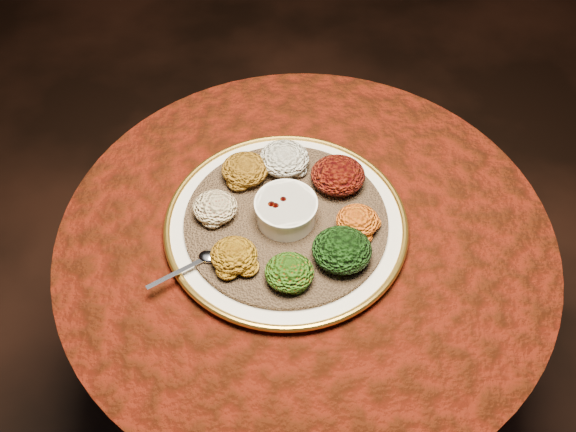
{
  "coord_description": "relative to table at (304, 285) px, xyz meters",
  "views": [
    {
      "loc": [
        -0.01,
        -0.74,
        1.72
      ],
      "look_at": [
        -0.04,
        0.02,
        0.76
      ],
      "focal_mm": 40.0,
      "sensor_mm": 36.0,
      "label": 1
    }
  ],
  "objects": [
    {
      "name": "platter",
      "position": [
        -0.04,
        0.01,
        0.19
      ],
      "size": [
        0.52,
        0.52,
        0.02
      ],
      "rotation": [
        0.0,
        0.0,
        -0.17
      ],
      "color": "white",
      "rests_on": "table"
    },
    {
      "name": "table",
      "position": [
        0.0,
        0.0,
        0.0
      ],
      "size": [
        0.96,
        0.96,
        0.73
      ],
      "color": "black",
      "rests_on": "ground"
    },
    {
      "name": "spoon",
      "position": [
        -0.18,
        -0.09,
        0.21
      ],
      "size": [
        0.13,
        0.09,
        0.01
      ],
      "rotation": [
        0.0,
        0.0,
        -2.54
      ],
      "color": "silver",
      "rests_on": "injera"
    },
    {
      "name": "portion_ayib",
      "position": [
        -0.05,
        0.15,
        0.23
      ],
      "size": [
        0.1,
        0.1,
        0.05
      ],
      "primitive_type": "ellipsoid",
      "color": "silver",
      "rests_on": "injera"
    },
    {
      "name": "portion_shiro",
      "position": [
        -0.12,
        0.12,
        0.23
      ],
      "size": [
        0.09,
        0.09,
        0.05
      ],
      "primitive_type": "ellipsoid",
      "color": "#8E5A11",
      "rests_on": "injera"
    },
    {
      "name": "injera",
      "position": [
        -0.04,
        0.01,
        0.2
      ],
      "size": [
        0.51,
        0.51,
        0.01
      ],
      "primitive_type": "cylinder",
      "rotation": [
        0.0,
        0.0,
        0.39
      ],
      "color": "brown",
      "rests_on": "platter"
    },
    {
      "name": "portion_tikil",
      "position": [
        0.1,
        -0.0,
        0.23
      ],
      "size": [
        0.08,
        0.08,
        0.04
      ],
      "primitive_type": "ellipsoid",
      "color": "#BA790F",
      "rests_on": "injera"
    },
    {
      "name": "stew_bowl",
      "position": [
        -0.04,
        0.01,
        0.24
      ],
      "size": [
        0.12,
        0.12,
        0.05
      ],
      "color": "white",
      "rests_on": "injera"
    },
    {
      "name": "portion_timatim",
      "position": [
        -0.17,
        0.02,
        0.23
      ],
      "size": [
        0.09,
        0.08,
        0.04
      ],
      "primitive_type": "ellipsoid",
      "color": "maroon",
      "rests_on": "injera"
    },
    {
      "name": "portion_kik",
      "position": [
        -0.13,
        -0.09,
        0.23
      ],
      "size": [
        0.09,
        0.08,
        0.04
      ],
      "primitive_type": "ellipsoid",
      "color": "#9E690D",
      "rests_on": "injera"
    },
    {
      "name": "portion_gomen",
      "position": [
        0.06,
        -0.07,
        0.23
      ],
      "size": [
        0.11,
        0.1,
        0.05
      ],
      "primitive_type": "ellipsoid",
      "color": "black",
      "rests_on": "injera"
    },
    {
      "name": "portion_kitfo",
      "position": [
        0.06,
        0.11,
        0.23
      ],
      "size": [
        0.11,
        0.1,
        0.05
      ],
      "primitive_type": "ellipsoid",
      "color": "black",
      "rests_on": "injera"
    },
    {
      "name": "portion_mixveg",
      "position": [
        -0.03,
        -0.12,
        0.23
      ],
      "size": [
        0.09,
        0.08,
        0.04
      ],
      "primitive_type": "ellipsoid",
      "color": "#A32C0A",
      "rests_on": "injera"
    }
  ]
}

